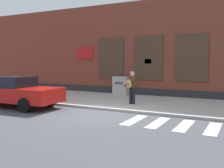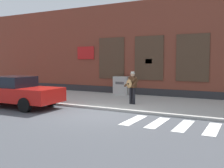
{
  "view_description": "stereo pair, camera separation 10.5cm",
  "coord_description": "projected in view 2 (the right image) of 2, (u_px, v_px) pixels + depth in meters",
  "views": [
    {
      "loc": [
        5.68,
        -9.46,
        2.26
      ],
      "look_at": [
        0.03,
        1.37,
        1.21
      ],
      "focal_mm": 42.0,
      "sensor_mm": 36.0,
      "label": 1
    },
    {
      "loc": [
        5.77,
        -9.41,
        2.26
      ],
      "look_at": [
        0.03,
        1.37,
        1.21
      ],
      "focal_mm": 42.0,
      "sensor_mm": 36.0,
      "label": 2
    }
  ],
  "objects": [
    {
      "name": "ground_plane",
      "position": [
        96.0,
        115.0,
        11.17
      ],
      "size": [
        160.0,
        160.0,
        0.0
      ],
      "primitive_type": "plane",
      "color": "#424449"
    },
    {
      "name": "busker",
      "position": [
        132.0,
        86.0,
        13.22
      ],
      "size": [
        0.72,
        0.65,
        1.65
      ],
      "color": "black",
      "rests_on": "sidewalk"
    },
    {
      "name": "red_car",
      "position": [
        17.0,
        92.0,
        13.04
      ],
      "size": [
        4.66,
        2.11,
        1.53
      ],
      "color": "red",
      "rests_on": "ground"
    },
    {
      "name": "utility_box",
      "position": [
        122.0,
        85.0,
        17.15
      ],
      "size": [
        1.0,
        0.57,
        1.18
      ],
      "color": "#ADADA8",
      "rests_on": "sidewalk"
    },
    {
      "name": "building_backdrop",
      "position": [
        159.0,
        50.0,
        18.3
      ],
      "size": [
        28.0,
        4.06,
        6.14
      ],
      "color": "brown",
      "rests_on": "ground"
    },
    {
      "name": "sidewalk",
      "position": [
        132.0,
        102.0,
        14.45
      ],
      "size": [
        28.0,
        5.34,
        0.11
      ],
      "color": "#ADAAA3",
      "rests_on": "ground"
    },
    {
      "name": "crosswalk",
      "position": [
        198.0,
        127.0,
        8.99
      ],
      "size": [
        5.2,
        1.9,
        0.01
      ],
      "color": "silver",
      "rests_on": "ground"
    }
  ]
}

